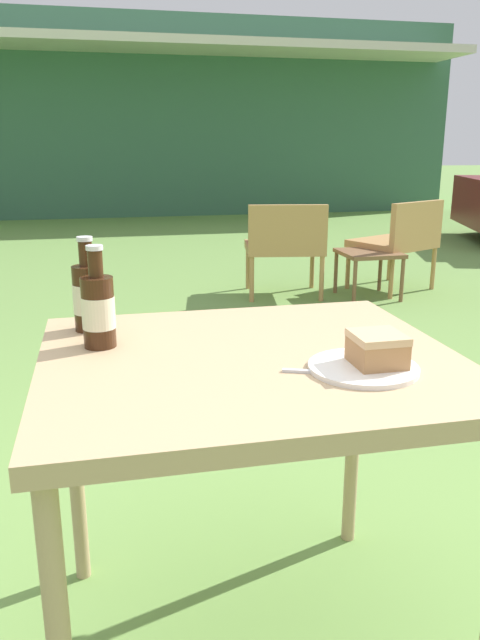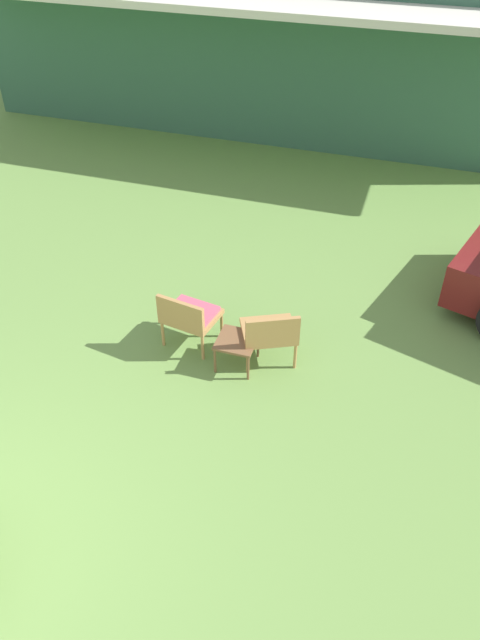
{
  "view_description": "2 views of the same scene",
  "coord_description": "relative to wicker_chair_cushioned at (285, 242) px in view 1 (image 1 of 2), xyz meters",
  "views": [
    {
      "loc": [
        -0.29,
        -1.21,
        1.18
      ],
      "look_at": [
        0.0,
        0.1,
        0.8
      ],
      "focal_mm": 35.0,
      "sensor_mm": 36.0,
      "label": 1
    },
    {
      "loc": [
        3.35,
        -1.72,
        4.9
      ],
      "look_at": [
        1.87,
        2.97,
        0.9
      ],
      "focal_mm": 35.0,
      "sensor_mm": 36.0,
      "label": 2
    }
  ],
  "objects": [
    {
      "name": "cabin_building",
      "position": [
        -0.89,
        7.56,
        1.14
      ],
      "size": [
        11.09,
        4.81,
        3.12
      ],
      "color": "#38664C",
      "rests_on": "ground_plane"
    },
    {
      "name": "wicker_chair_cushioned",
      "position": [
        0.0,
        0.0,
        0.0
      ],
      "size": [
        0.67,
        0.6,
        0.74
      ],
      "rotation": [
        0.0,
        0.0,
        2.97
      ],
      "color": "#B2844C",
      "rests_on": "ground_plane"
    },
    {
      "name": "wicker_chair_plain",
      "position": [
        0.97,
        -0.01,
        -0.0
      ],
      "size": [
        0.75,
        0.71,
        0.74
      ],
      "rotation": [
        0.0,
        0.0,
        3.58
      ],
      "color": "#B2844C",
      "rests_on": "ground_plane"
    },
    {
      "name": "garden_side_table",
      "position": [
        0.63,
        -0.18,
        -0.11
      ],
      "size": [
        0.44,
        0.44,
        0.37
      ],
      "color": "brown",
      "rests_on": "ground_plane"
    },
    {
      "name": "patio_table",
      "position": [
        -1.1,
        -3.44,
        0.24
      ],
      "size": [
        0.88,
        0.78,
        0.75
      ],
      "color": "tan",
      "rests_on": "ground_plane"
    },
    {
      "name": "cake_on_plate",
      "position": [
        -0.89,
        -3.57,
        0.34
      ],
      "size": [
        0.22,
        0.22,
        0.07
      ],
      "color": "white",
      "rests_on": "patio_table"
    },
    {
      "name": "cola_bottle_near",
      "position": [
        -1.41,
        -3.31,
        0.4
      ],
      "size": [
        0.07,
        0.07,
        0.22
      ],
      "color": "#381E0F",
      "rests_on": "patio_table"
    },
    {
      "name": "cola_bottle_far",
      "position": [
        -1.44,
        -3.17,
        0.4
      ],
      "size": [
        0.07,
        0.07,
        0.22
      ],
      "color": "#381E0F",
      "rests_on": "patio_table"
    },
    {
      "name": "fork",
      "position": [
        -0.98,
        -3.58,
        0.32
      ],
      "size": [
        0.17,
        0.07,
        0.01
      ],
      "color": "silver",
      "rests_on": "patio_table"
    }
  ]
}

